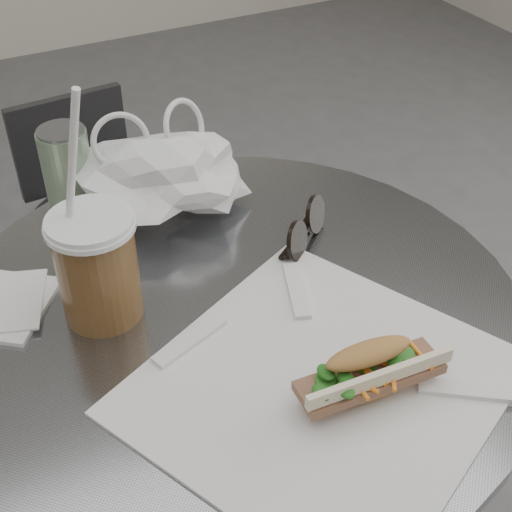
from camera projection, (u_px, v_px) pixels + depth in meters
name	position (u px, v px, depth m)	size (l,w,h in m)	color
cafe_table	(236.00, 440.00, 1.09)	(0.76, 0.76, 0.74)	slate
chair_far	(105.00, 252.00, 1.73)	(0.34, 0.36, 0.65)	#313134
sandwich_paper	(320.00, 384.00, 0.81)	(0.38, 0.36, 0.00)	white
banh_mi	(369.00, 372.00, 0.78)	(0.21, 0.09, 0.07)	#AF7E42
iced_coffee	(97.00, 265.00, 0.86)	(0.11, 0.11, 0.31)	brown
sunglasses	(304.00, 230.00, 1.01)	(0.11, 0.10, 0.06)	black
plastic_bag	(162.00, 178.00, 1.05)	(0.24, 0.18, 0.12)	white
drink_can	(68.00, 172.00, 1.04)	(0.07, 0.07, 0.14)	#578E53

